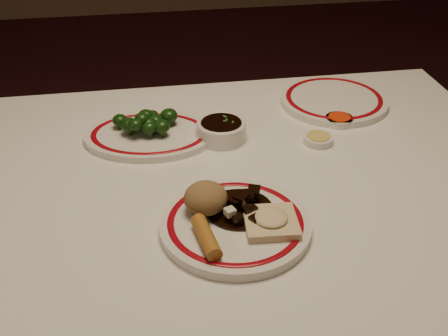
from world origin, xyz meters
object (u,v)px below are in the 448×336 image
Objects in this scene: fried_wonton at (271,221)px; stirfry_heap at (241,207)px; rice_mound at (206,198)px; soy_bowl at (221,131)px; broccoli_plate at (150,135)px; spring_roll at (206,237)px; broccoli_pile at (148,123)px; main_plate at (235,225)px; dining_table at (240,214)px.

fried_wonton is 0.06m from stirfry_heap.
rice_mound is 0.29m from soy_bowl.
stirfry_heap is 0.34m from broccoli_plate.
rice_mound is at bearing -104.52° from soy_bowl.
stirfry_heap reaches higher than spring_roll.
broccoli_plate is 2.15× the size of broccoli_pile.
main_plate is at bearing -118.29° from stirfry_heap.
main_plate is 0.07m from rice_mound.
spring_roll is at bearing -133.40° from stirfry_heap.
dining_table is at bearing -47.07° from broccoli_pile.
broccoli_plate is (-0.08, 0.30, -0.04)m from rice_mound.
broccoli_pile is (-0.15, 0.32, 0.01)m from stirfry_heap.
main_plate is 2.82× the size of stirfry_heap.
main_plate is 0.37m from broccoli_pile.
rice_mound is 0.32m from broccoli_plate.
dining_table is 12.66× the size of fried_wonton.
rice_mound is at bearing 150.17° from fried_wonton.
fried_wonton is 0.41m from broccoli_pile.
rice_mound is at bearing -74.44° from broccoli_pile.
stirfry_heap is at bearing -10.31° from rice_mound.
dining_table is 0.20m from rice_mound.
stirfry_heap is 0.29m from soy_bowl.
spring_roll reaches higher than broccoli_plate.
broccoli_pile reaches higher than stirfry_heap.
fried_wonton is 0.65× the size of broccoli_pile.
broccoli_plate is 0.03m from broccoli_pile.
main_plate is at bearing 159.11° from fried_wonton.
spring_roll is 1.01× the size of fried_wonton.
fried_wonton reaches higher than dining_table.
fried_wonton is (0.02, -0.18, 0.12)m from dining_table.
rice_mound is 0.80× the size of spring_roll.
spring_roll is at bearing -79.44° from broccoli_plate.
dining_table is 0.22m from fried_wonton.
broccoli_plate is at bearing 105.49° from rice_mound.
main_plate is 4.41× the size of rice_mound.
main_plate is at bearing -94.71° from soy_bowl.
soy_bowl reaches higher than dining_table.
broccoli_pile is (-0.07, 0.39, 0.01)m from spring_roll.
soy_bowl is at bearing -9.44° from broccoli_plate.
dining_table is 0.19m from main_plate.
spring_roll is at bearing -115.01° from dining_table.
spring_roll is 0.37m from soy_bowl.
dining_table is at bearing 54.90° from rice_mound.
soy_bowl is (0.16, -0.03, -0.02)m from broccoli_pile.
broccoli_plate is at bearing 117.32° from fried_wonton.
dining_table is 0.28m from broccoli_pile.
dining_table is 3.54× the size of main_plate.
soy_bowl is (-0.03, 0.34, -0.01)m from fried_wonton.
broccoli_plate is (-0.07, 0.39, -0.02)m from spring_roll.
broccoli_plate is at bearing 110.88° from main_plate.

